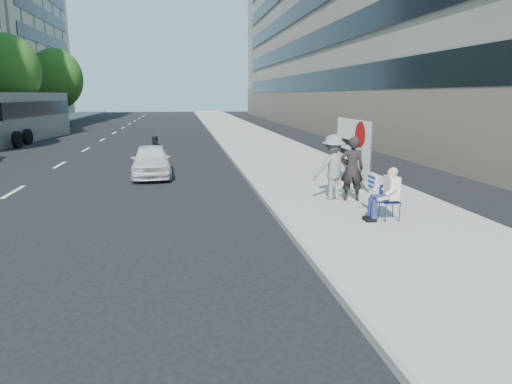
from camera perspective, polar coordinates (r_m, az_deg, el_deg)
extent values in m
plane|color=black|center=(8.55, -2.38, -9.65)|extent=(160.00, 160.00, 0.00)
cube|color=#A09D95|center=(28.49, 0.77, 5.87)|extent=(5.00, 120.00, 0.15)
cube|color=gray|center=(44.27, 15.79, 20.55)|extent=(14.00, 70.00, 20.00)
cylinder|color=#382616|center=(40.02, -28.18, 8.28)|extent=(0.30, 0.30, 2.97)
ellipsoid|color=#194A13|center=(40.02, -28.67, 13.14)|extent=(4.80, 4.80, 5.52)
cylinder|color=#382616|center=(53.47, -23.38, 9.14)|extent=(0.30, 0.30, 2.62)
ellipsoid|color=#194A13|center=(53.46, -23.70, 12.85)|extent=(5.40, 5.40, 6.21)
cylinder|color=navy|center=(11.38, 15.89, -2.59)|extent=(0.02, 0.02, 0.45)
cylinder|color=navy|center=(11.53, 17.51, -2.49)|extent=(0.02, 0.02, 0.45)
cylinder|color=navy|center=(11.69, 15.15, -2.15)|extent=(0.02, 0.02, 0.45)
cylinder|color=navy|center=(11.84, 16.73, -2.06)|extent=(0.02, 0.02, 0.45)
cube|color=navy|center=(11.56, 16.39, -1.17)|extent=(0.40, 0.40, 0.03)
cube|color=navy|center=(11.68, 16.04, -0.07)|extent=(0.40, 0.02, 0.40)
cylinder|color=navy|center=(11.36, 15.63, -0.91)|extent=(0.44, 0.17, 0.17)
cylinder|color=navy|center=(11.32, 14.55, -2.09)|extent=(0.14, 0.14, 0.46)
cube|color=black|center=(11.36, 14.20, -3.42)|extent=(0.26, 0.11, 0.10)
cylinder|color=navy|center=(11.53, 15.21, -0.69)|extent=(0.44, 0.17, 0.17)
cylinder|color=navy|center=(11.50, 14.15, -1.85)|extent=(0.14, 0.14, 0.46)
cube|color=black|center=(11.54, 13.81, -3.17)|extent=(0.26, 0.11, 0.10)
cube|color=beige|center=(11.49, 16.58, 0.51)|extent=(0.26, 0.42, 0.56)
sphere|color=tan|center=(11.43, 16.69, 2.33)|extent=(0.23, 0.23, 0.23)
ellipsoid|color=gray|center=(11.43, 16.79, 2.48)|extent=(0.22, 0.24, 0.19)
ellipsoid|color=gray|center=(11.40, 16.31, 1.98)|extent=(0.10, 0.14, 0.13)
cylinder|color=beige|center=(11.24, 16.55, 0.10)|extent=(0.30, 0.10, 0.25)
cylinder|color=tan|center=(11.19, 15.57, -0.84)|extent=(0.29, 0.09, 0.14)
cylinder|color=beige|center=(11.69, 15.73, 0.85)|extent=(0.26, 0.20, 0.32)
cylinder|color=tan|center=(11.78, 14.84, 0.49)|extent=(0.30, 0.21, 0.18)
cube|color=white|center=(11.86, 14.28, 1.24)|extent=(0.03, 0.55, 0.40)
imported|color=slate|center=(13.44, 9.58, 3.05)|extent=(1.36, 1.00, 1.89)
imported|color=black|center=(13.39, 11.91, 2.85)|extent=(0.75, 0.56, 1.85)
cylinder|color=#4C4C4C|center=(14.53, 14.10, 4.15)|extent=(0.06, 0.06, 2.20)
cylinder|color=#4C4C4C|center=(17.30, 10.19, 5.55)|extent=(0.06, 0.06, 2.20)
cube|color=white|center=(15.88, 11.93, 5.45)|extent=(0.04, 3.00, 1.90)
cylinder|color=#A50C0C|center=(15.18, 12.88, 7.01)|extent=(0.01, 0.84, 0.84)
cube|color=black|center=(16.32, 11.24, 6.18)|extent=(0.01, 1.30, 0.18)
cube|color=black|center=(16.36, 11.19, 4.96)|extent=(0.01, 1.30, 0.18)
cube|color=black|center=(16.41, 11.14, 3.75)|extent=(0.01, 1.30, 0.18)
imported|color=silver|center=(18.38, -12.96, 3.85)|extent=(1.65, 3.75, 1.26)
cylinder|color=black|center=(19.82, -12.39, 3.56)|extent=(0.13, 0.64, 0.64)
cylinder|color=black|center=(21.21, -12.20, 4.11)|extent=(0.13, 0.64, 0.64)
cube|color=black|center=(20.48, -12.32, 4.48)|extent=(0.26, 1.20, 0.35)
imported|color=black|center=(20.36, -12.35, 4.90)|extent=(0.70, 0.55, 1.42)
cube|color=slate|center=(35.71, -27.57, 8.31)|extent=(3.96, 12.22, 3.30)
cube|color=black|center=(35.32, -25.67, 9.36)|extent=(1.47, 11.42, 1.00)
cylinder|color=black|center=(31.13, -27.70, 5.81)|extent=(0.37, 1.02, 1.00)
cylinder|color=black|center=(33.02, -26.63, 6.19)|extent=(0.37, 1.02, 1.00)
cylinder|color=black|center=(39.48, -27.58, 6.87)|extent=(0.37, 1.02, 1.00)
cylinder|color=black|center=(38.78, -24.05, 7.12)|extent=(0.37, 1.02, 1.00)
cylinder|color=black|center=(40.91, -26.94, 7.06)|extent=(0.37, 1.02, 1.00)
cylinder|color=black|center=(40.23, -23.52, 7.31)|extent=(0.37, 1.02, 1.00)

